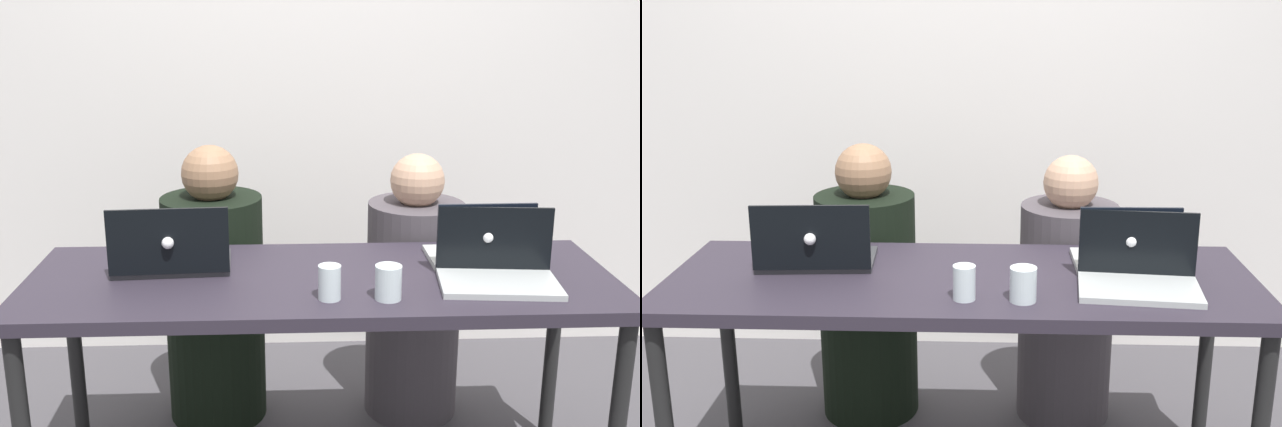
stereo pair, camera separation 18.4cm
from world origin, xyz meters
TOP-DOWN VIEW (x-y plane):
  - back_wall at (0.00, 1.18)m, footprint 4.64×0.10m
  - desk at (0.00, 0.00)m, footprint 1.79×0.64m
  - person_on_left at (-0.38, 0.52)m, footprint 0.43×0.43m
  - person_on_right at (0.38, 0.52)m, footprint 0.44×0.44m
  - laptop_back_right at (0.51, 0.09)m, footprint 0.31×0.25m
  - laptop_back_left at (-0.46, 0.07)m, footprint 0.37×0.27m
  - laptop_front_right at (0.52, -0.08)m, footprint 0.36×0.26m
  - water_glass_right at (0.18, -0.19)m, footprint 0.08×0.08m
  - water_glass_center at (0.02, -0.18)m, footprint 0.06×0.06m

SIDE VIEW (x-z plane):
  - person_on_right at x=0.38m, z-range -0.06..0.97m
  - person_on_left at x=-0.38m, z-range -0.06..1.01m
  - desk at x=0.00m, z-range 0.31..1.06m
  - water_glass_right at x=0.18m, z-range 0.75..0.85m
  - water_glass_center at x=0.02m, z-range 0.75..0.85m
  - laptop_front_right at x=0.52m, z-range 0.70..0.91m
  - laptop_back_right at x=0.51m, z-range 0.69..0.91m
  - laptop_back_left at x=-0.46m, z-range 0.69..0.91m
  - back_wall at x=0.00m, z-range 0.00..2.33m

